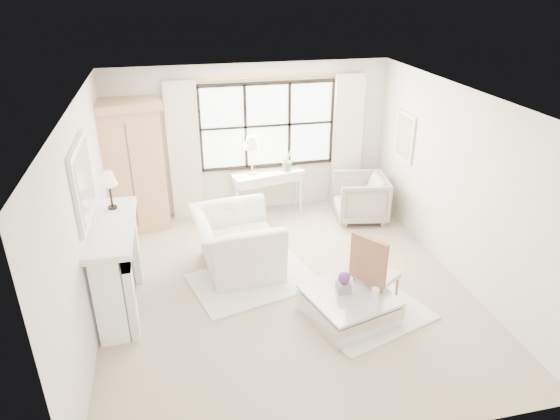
# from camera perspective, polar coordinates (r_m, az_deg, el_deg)

# --- Properties ---
(floor) EXTENTS (5.50, 5.50, 0.00)m
(floor) POSITION_cam_1_polar(r_m,az_deg,el_deg) (7.22, 0.70, -8.77)
(floor) COLOR tan
(floor) RESTS_ON ground
(ceiling) EXTENTS (5.50, 5.50, 0.00)m
(ceiling) POSITION_cam_1_polar(r_m,az_deg,el_deg) (6.13, 0.83, 12.61)
(ceiling) COLOR white
(ceiling) RESTS_ON ground
(wall_back) EXTENTS (5.00, 0.00, 5.00)m
(wall_back) POSITION_cam_1_polar(r_m,az_deg,el_deg) (9.09, -3.32, 8.02)
(wall_back) COLOR beige
(wall_back) RESTS_ON ground
(wall_front) EXTENTS (5.00, 0.00, 5.00)m
(wall_front) POSITION_cam_1_polar(r_m,az_deg,el_deg) (4.32, 9.54, -13.82)
(wall_front) COLOR beige
(wall_front) RESTS_ON ground
(wall_left) EXTENTS (0.00, 5.50, 5.50)m
(wall_left) POSITION_cam_1_polar(r_m,az_deg,el_deg) (6.50, -21.21, -1.05)
(wall_left) COLOR beige
(wall_left) RESTS_ON ground
(wall_right) EXTENTS (0.00, 5.50, 5.50)m
(wall_right) POSITION_cam_1_polar(r_m,az_deg,el_deg) (7.51, 19.68, 2.71)
(wall_right) COLOR beige
(wall_right) RESTS_ON ground
(window_pane) EXTENTS (2.40, 0.02, 1.50)m
(window_pane) POSITION_cam_1_polar(r_m,az_deg,el_deg) (9.05, -1.44, 9.63)
(window_pane) COLOR white
(window_pane) RESTS_ON wall_back
(window_frame) EXTENTS (2.50, 0.04, 1.50)m
(window_frame) POSITION_cam_1_polar(r_m,az_deg,el_deg) (9.04, -1.43, 9.61)
(window_frame) COLOR black
(window_frame) RESTS_ON wall_back
(curtain_rod) EXTENTS (3.30, 0.04, 0.04)m
(curtain_rod) POSITION_cam_1_polar(r_m,az_deg,el_deg) (8.79, -1.42, 14.99)
(curtain_rod) COLOR #AF7D3C
(curtain_rod) RESTS_ON wall_back
(curtain_left) EXTENTS (0.55, 0.10, 2.47)m
(curtain_left) POSITION_cam_1_polar(r_m,az_deg,el_deg) (8.92, -10.86, 6.49)
(curtain_left) COLOR beige
(curtain_left) RESTS_ON ground
(curtain_right) EXTENTS (0.55, 0.10, 2.47)m
(curtain_right) POSITION_cam_1_polar(r_m,az_deg,el_deg) (9.48, 7.69, 7.84)
(curtain_right) COLOR white
(curtain_right) RESTS_ON ground
(fireplace) EXTENTS (0.58, 1.66, 1.26)m
(fireplace) POSITION_cam_1_polar(r_m,az_deg,el_deg) (6.79, -18.40, -6.19)
(fireplace) COLOR white
(fireplace) RESTS_ON ground
(mirror_frame) EXTENTS (0.05, 1.15, 0.95)m
(mirror_frame) POSITION_cam_1_polar(r_m,az_deg,el_deg) (6.31, -21.63, 2.97)
(mirror_frame) COLOR silver
(mirror_frame) RESTS_ON wall_left
(mirror_glass) EXTENTS (0.02, 1.00, 0.80)m
(mirror_glass) POSITION_cam_1_polar(r_m,az_deg,el_deg) (6.30, -21.36, 3.00)
(mirror_glass) COLOR silver
(mirror_glass) RESTS_ON wall_left
(art_frame) EXTENTS (0.04, 0.62, 0.82)m
(art_frame) POSITION_cam_1_polar(r_m,az_deg,el_deg) (8.81, 14.06, 8.11)
(art_frame) COLOR white
(art_frame) RESTS_ON wall_right
(art_canvas) EXTENTS (0.01, 0.52, 0.72)m
(art_canvas) POSITION_cam_1_polar(r_m,az_deg,el_deg) (8.81, 13.94, 8.11)
(art_canvas) COLOR tan
(art_canvas) RESTS_ON wall_right
(mantel_lamp) EXTENTS (0.22, 0.22, 0.51)m
(mantel_lamp) POSITION_cam_1_polar(r_m,az_deg,el_deg) (6.78, -19.02, 3.20)
(mantel_lamp) COLOR black
(mantel_lamp) RESTS_ON fireplace
(armoire) EXTENTS (1.22, 0.88, 2.24)m
(armoire) POSITION_cam_1_polar(r_m,az_deg,el_deg) (8.77, -16.57, 4.87)
(armoire) COLOR tan
(armoire) RESTS_ON floor
(console_table) EXTENTS (1.37, 0.72, 0.80)m
(console_table) POSITION_cam_1_polar(r_m,az_deg,el_deg) (9.24, -1.42, 2.07)
(console_table) COLOR silver
(console_table) RESTS_ON floor
(console_lamp) EXTENTS (0.28, 0.28, 0.69)m
(console_lamp) POSITION_cam_1_polar(r_m,az_deg,el_deg) (8.85, -3.26, 7.58)
(console_lamp) COLOR #B2853D
(console_lamp) RESTS_ON console_table
(orchid_plant) EXTENTS (0.30, 0.30, 0.43)m
(orchid_plant) POSITION_cam_1_polar(r_m,az_deg,el_deg) (9.07, 0.89, 5.80)
(orchid_plant) COLOR #5B724C
(orchid_plant) RESTS_ON console_table
(side_table) EXTENTS (0.40, 0.40, 0.51)m
(side_table) POSITION_cam_1_polar(r_m,az_deg,el_deg) (8.01, -3.72, -2.40)
(side_table) COLOR white
(side_table) RESTS_ON floor
(rug_left) EXTENTS (1.99, 1.62, 0.03)m
(rug_left) POSITION_cam_1_polar(r_m,az_deg,el_deg) (7.34, -3.03, -8.06)
(rug_left) COLOR silver
(rug_left) RESTS_ON floor
(rug_right) EXTENTS (1.77, 1.54, 0.03)m
(rug_right) POSITION_cam_1_polar(r_m,az_deg,el_deg) (6.79, 10.08, -11.59)
(rug_right) COLOR silver
(rug_right) RESTS_ON floor
(club_armchair) EXTENTS (1.30, 1.46, 0.89)m
(club_armchair) POSITION_cam_1_polar(r_m,az_deg,el_deg) (7.45, -5.01, -3.72)
(club_armchair) COLOR silver
(club_armchair) RESTS_ON floor
(wingback_chair) EXTENTS (1.04, 1.01, 0.82)m
(wingback_chair) POSITION_cam_1_polar(r_m,az_deg,el_deg) (9.09, 9.16, 1.40)
(wingback_chair) COLOR #A5988B
(wingback_chair) RESTS_ON floor
(french_chair) EXTENTS (0.67, 0.67, 1.08)m
(french_chair) POSITION_cam_1_polar(r_m,az_deg,el_deg) (6.82, 10.74, -8.42)
(french_chair) COLOR #95603E
(french_chair) RESTS_ON floor
(coffee_table) EXTENTS (1.23, 1.23, 0.38)m
(coffee_table) POSITION_cam_1_polar(r_m,az_deg,el_deg) (6.59, 7.84, -10.88)
(coffee_table) COLOR silver
(coffee_table) RESTS_ON floor
(planter_box) EXTENTS (0.18, 0.18, 0.13)m
(planter_box) POSITION_cam_1_polar(r_m,az_deg,el_deg) (6.48, 7.26, -8.72)
(planter_box) COLOR gray
(planter_box) RESTS_ON coffee_table
(planter_flowers) EXTENTS (0.16, 0.16, 0.16)m
(planter_flowers) POSITION_cam_1_polar(r_m,az_deg,el_deg) (6.40, 7.33, -7.68)
(planter_flowers) COLOR #5F2F76
(planter_flowers) RESTS_ON planter_box
(pillar_candle) EXTENTS (0.10, 0.10, 0.12)m
(pillar_candle) POSITION_cam_1_polar(r_m,az_deg,el_deg) (6.45, 10.85, -9.26)
(pillar_candle) COLOR #EEE4CF
(pillar_candle) RESTS_ON coffee_table
(coffee_vase) EXTENTS (0.15, 0.15, 0.15)m
(coffee_vase) POSITION_cam_1_polar(r_m,az_deg,el_deg) (6.68, 9.94, -7.68)
(coffee_vase) COLOR silver
(coffee_vase) RESTS_ON coffee_table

